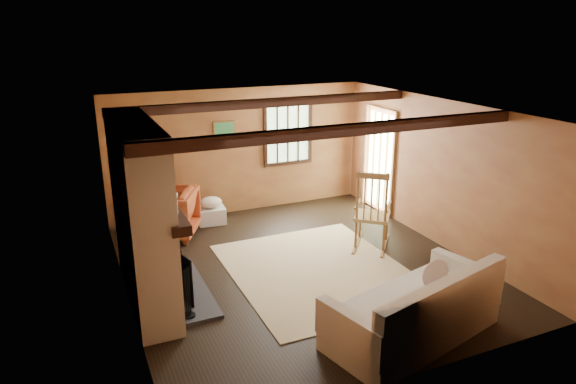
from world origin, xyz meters
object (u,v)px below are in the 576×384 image
sofa (417,313)px  laundry_basket (211,215)px  fireplace (144,222)px  armchair (169,213)px  rocking_chair (372,215)px

sofa → laundry_basket: size_ratio=4.71×
laundry_basket → fireplace: bearing=-122.9°
fireplace → armchair: fireplace is taller
fireplace → armchair: 2.23m
fireplace → rocking_chair: size_ratio=1.81×
laundry_basket → armchair: size_ratio=0.54×
sofa → laundry_basket: sofa is taller
fireplace → sofa: (2.70, -2.19, -0.79)m
rocking_chair → laundry_basket: rocking_chair is taller
fireplace → sofa: fireplace is taller
laundry_basket → armchair: bearing=-159.8°
sofa → armchair: bearing=101.6°
fireplace → rocking_chair: fireplace is taller
fireplace → armchair: bearing=71.6°
fireplace → rocking_chair: 3.68m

